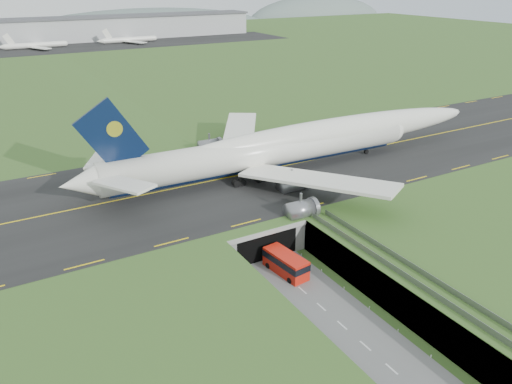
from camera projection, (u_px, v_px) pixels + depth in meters
ground at (292, 282)px, 82.18m from camera, size 900.00×900.00×0.00m
airfield_deck at (293, 267)px, 80.98m from camera, size 800.00×800.00×6.00m
trench_road at (319, 306)px, 76.17m from camera, size 12.00×75.00×0.20m
taxiway at (207, 182)px, 106.00m from camera, size 800.00×44.00×0.18m
tunnel_portal at (244, 224)px, 94.14m from camera, size 17.00×22.30×6.00m
guideway at (434, 295)px, 69.86m from camera, size 3.00×53.00×7.05m
jumbo_jet at (294, 145)px, 111.09m from camera, size 102.36×64.43×21.32m
shuttle_tram at (286, 263)px, 83.92m from camera, size 4.34×9.06×3.53m
cargo_terminal at (30, 31)px, 314.82m from camera, size 320.00×67.00×15.60m
distant_hills at (90, 35)px, 455.24m from camera, size 700.00×91.00×60.00m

